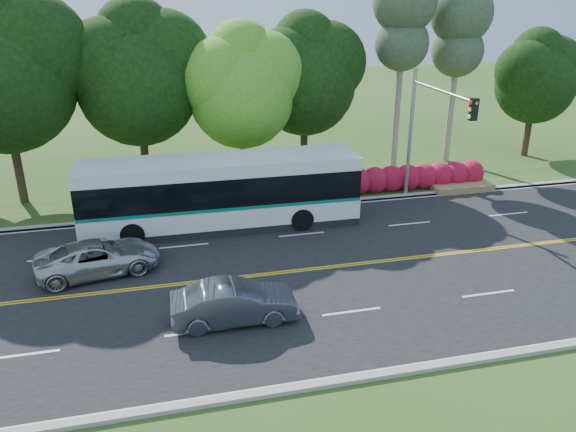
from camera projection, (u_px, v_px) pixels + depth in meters
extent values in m
plane|color=#2F4E1A|center=(335.00, 267.00, 23.43)|extent=(120.00, 120.00, 0.00)
cube|color=black|center=(335.00, 267.00, 23.42)|extent=(60.00, 14.00, 0.02)
cube|color=#A39C93|center=(293.00, 205.00, 29.83)|extent=(60.00, 0.30, 0.15)
cube|color=#A39C93|center=(407.00, 371.00, 16.96)|extent=(60.00, 0.30, 0.15)
cube|color=#2F4E1A|center=(285.00, 194.00, 31.51)|extent=(60.00, 4.00, 0.10)
cube|color=gold|center=(335.00, 267.00, 23.35)|extent=(57.00, 0.10, 0.00)
cube|color=gold|center=(334.00, 266.00, 23.49)|extent=(57.00, 0.10, 0.00)
cube|color=silver|center=(23.00, 355.00, 17.78)|extent=(2.20, 0.12, 0.00)
cube|color=silver|center=(197.00, 332.00, 18.97)|extent=(2.20, 0.12, 0.00)
cube|color=silver|center=(351.00, 311.00, 20.16)|extent=(2.20, 0.12, 0.00)
cube|color=silver|center=(488.00, 293.00, 21.35)|extent=(2.20, 0.12, 0.00)
cube|color=silver|center=(54.00, 259.00, 24.09)|extent=(2.20, 0.12, 0.00)
cube|color=silver|center=(184.00, 246.00, 25.27)|extent=(2.20, 0.12, 0.00)
cube|color=silver|center=(302.00, 234.00, 26.46)|extent=(2.20, 0.12, 0.00)
cube|color=silver|center=(409.00, 224.00, 27.65)|extent=(2.20, 0.12, 0.00)
cube|color=silver|center=(508.00, 214.00, 28.83)|extent=(2.20, 0.12, 0.00)
cube|color=silver|center=(295.00, 208.00, 29.58)|extent=(57.00, 0.12, 0.00)
cube|color=silver|center=(403.00, 366.00, 17.25)|extent=(57.00, 0.12, 0.00)
cylinder|color=black|center=(18.00, 168.00, 29.56)|extent=(0.44, 0.44, 3.96)
sphere|color=black|center=(2.00, 82.00, 27.86)|extent=(7.20, 7.20, 7.20)
sphere|color=black|center=(33.00, 50.00, 27.93)|extent=(5.76, 5.76, 5.76)
cylinder|color=black|center=(145.00, 158.00, 31.93)|extent=(0.44, 0.44, 3.60)
sphere|color=black|center=(138.00, 85.00, 30.37)|extent=(6.60, 6.60, 6.60)
sphere|color=black|center=(164.00, 59.00, 30.47)|extent=(5.28, 5.28, 5.28)
sphere|color=black|center=(110.00, 64.00, 29.47)|extent=(4.95, 4.95, 4.95)
sphere|color=black|center=(135.00, 37.00, 29.82)|extent=(4.29, 4.29, 4.29)
cylinder|color=black|center=(244.00, 160.00, 32.28)|extent=(0.44, 0.44, 3.24)
sphere|color=#49981F|center=(242.00, 96.00, 30.90)|extent=(5.80, 5.80, 5.80)
sphere|color=#49981F|center=(263.00, 73.00, 31.02)|extent=(4.64, 4.64, 4.64)
sphere|color=#49981F|center=(220.00, 79.00, 30.09)|extent=(4.35, 4.35, 4.35)
sphere|color=#49981F|center=(241.00, 54.00, 30.46)|extent=(3.77, 3.77, 3.77)
cylinder|color=black|center=(304.00, 147.00, 34.46)|extent=(0.44, 0.44, 3.42)
sphere|color=black|center=(305.00, 84.00, 33.02)|extent=(6.00, 6.00, 6.00)
sphere|color=black|center=(326.00, 62.00, 33.13)|extent=(4.80, 4.80, 4.80)
sphere|color=black|center=(286.00, 67.00, 32.19)|extent=(4.50, 4.50, 4.50)
sphere|color=black|center=(305.00, 44.00, 32.55)|extent=(3.90, 3.90, 3.90)
cylinder|color=gray|center=(398.00, 91.00, 34.55)|extent=(0.40, 0.40, 9.80)
sphere|color=#394D30|center=(402.00, 44.00, 33.49)|extent=(3.23, 3.23, 3.23)
sphere|color=#394D30|center=(405.00, 1.00, 32.59)|extent=(3.80, 3.80, 3.80)
cylinder|color=gray|center=(453.00, 93.00, 36.00)|extent=(0.40, 0.40, 9.10)
sphere|color=#394D30|center=(457.00, 51.00, 35.02)|extent=(3.23, 3.23, 3.23)
sphere|color=#394D30|center=(461.00, 13.00, 34.18)|extent=(3.80, 3.80, 3.80)
cylinder|color=black|center=(527.00, 134.00, 38.44)|extent=(0.44, 0.44, 3.06)
sphere|color=black|center=(535.00, 84.00, 37.17)|extent=(5.20, 5.20, 5.20)
sphere|color=black|center=(551.00, 67.00, 37.30)|extent=(4.16, 4.16, 4.16)
sphere|color=black|center=(526.00, 71.00, 36.42)|extent=(3.90, 3.90, 3.90)
sphere|color=black|center=(538.00, 53.00, 36.81)|extent=(3.38, 3.38, 3.38)
sphere|color=maroon|center=(341.00, 183.00, 31.17)|extent=(1.50, 1.50, 1.50)
sphere|color=maroon|center=(358.00, 181.00, 31.39)|extent=(1.50, 1.50, 1.50)
sphere|color=maroon|center=(375.00, 180.00, 31.60)|extent=(1.50, 1.50, 1.50)
sphere|color=maroon|center=(391.00, 179.00, 31.82)|extent=(1.50, 1.50, 1.50)
sphere|color=maroon|center=(408.00, 178.00, 32.04)|extent=(1.50, 1.50, 1.50)
sphere|color=maroon|center=(424.00, 176.00, 32.25)|extent=(1.50, 1.50, 1.50)
sphere|color=maroon|center=(440.00, 175.00, 32.47)|extent=(1.50, 1.50, 1.50)
sphere|color=maroon|center=(455.00, 174.00, 32.68)|extent=(1.50, 1.50, 1.50)
sphere|color=maroon|center=(471.00, 173.00, 32.90)|extent=(1.50, 1.50, 1.50)
cube|color=olive|center=(461.00, 187.00, 32.17)|extent=(3.50, 1.40, 0.40)
cylinder|color=#999CA2|center=(410.00, 135.00, 30.08)|extent=(0.20, 0.20, 7.00)
cylinder|color=#999CA2|center=(443.00, 91.00, 26.32)|extent=(0.14, 6.00, 0.14)
cube|color=black|center=(474.00, 109.00, 23.91)|extent=(0.32, 0.28, 0.95)
sphere|color=red|center=(471.00, 103.00, 23.76)|extent=(0.18, 0.18, 0.18)
sphere|color=yellow|center=(470.00, 110.00, 23.87)|extent=(0.18, 0.18, 0.18)
sphere|color=#19D833|center=(469.00, 117.00, 23.99)|extent=(0.18, 0.18, 0.18)
cube|color=white|center=(222.00, 209.00, 27.02)|extent=(13.10, 2.93, 1.08)
cube|color=black|center=(221.00, 185.00, 26.56)|extent=(13.04, 2.97, 1.35)
cube|color=white|center=(220.00, 165.00, 26.19)|extent=(13.10, 2.93, 0.61)
cube|color=#0B695B|center=(222.00, 199.00, 26.84)|extent=(13.04, 2.98, 0.15)
cube|color=black|center=(76.00, 193.00, 25.19)|extent=(0.09, 2.56, 1.86)
cube|color=#19E54C|center=(73.00, 171.00, 24.79)|extent=(0.07, 1.67, 0.24)
cube|color=black|center=(223.00, 223.00, 27.30)|extent=(13.10, 2.82, 0.38)
cylinder|color=black|center=(133.00, 234.00, 25.13)|extent=(1.09, 0.32, 1.09)
cylinder|color=black|center=(134.00, 213.00, 27.48)|extent=(1.09, 0.32, 1.09)
cylinder|color=black|center=(302.00, 219.00, 26.74)|extent=(1.09, 0.32, 1.09)
cylinder|color=black|center=(290.00, 201.00, 29.09)|extent=(1.09, 0.32, 1.09)
imported|color=#565B68|center=(234.00, 303.00, 19.34)|extent=(4.39, 1.60, 1.44)
imported|color=#B7BABC|center=(98.00, 257.00, 22.69)|extent=(5.20, 3.12, 1.35)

